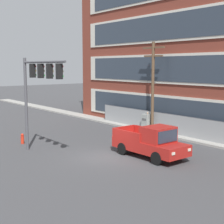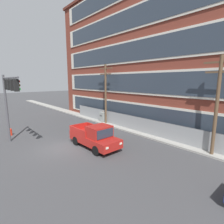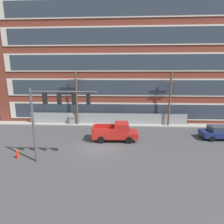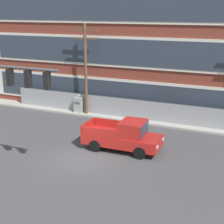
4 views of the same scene
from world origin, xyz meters
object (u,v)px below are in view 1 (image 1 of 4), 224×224
traffic_signal_mast (37,83)px  pedestrian_near_cabinet (148,120)px  fire_hydrant (22,139)px  electrical_cabinet (146,123)px  pickup_truck_red (151,143)px  utility_pole_near_corner (153,82)px

traffic_signal_mast → pedestrian_near_cabinet: bearing=99.3°
fire_hydrant → pedestrian_near_cabinet: bearing=80.5°
traffic_signal_mast → fire_hydrant: (-3.81, 0.49, -4.35)m
traffic_signal_mast → electrical_cabinet: (-1.84, 11.35, -3.98)m
pickup_truck_red → utility_pole_near_corner: utility_pole_near_corner is taller
traffic_signal_mast → electrical_cabinet: size_ratio=4.19×
utility_pole_near_corner → pedestrian_near_cabinet: 3.55m
pedestrian_near_cabinet → traffic_signal_mast: bearing=-80.7°
fire_hydrant → traffic_signal_mast: bearing=-7.3°
utility_pole_near_corner → fire_hydrant: size_ratio=10.07×
utility_pole_near_corner → electrical_cabinet: (-0.83, 0.02, -3.63)m
pickup_truck_red → fire_hydrant: (-8.76, -4.87, -0.59)m
traffic_signal_mast → utility_pole_near_corner: (-1.00, 11.34, -0.35)m
electrical_cabinet → traffic_signal_mast: bearing=-80.8°
traffic_signal_mast → fire_hydrant: traffic_signal_mast is taller
utility_pole_near_corner → fire_hydrant: 11.90m
traffic_signal_mast → pedestrian_near_cabinet: traffic_signal_mast is taller
utility_pole_near_corner → traffic_signal_mast: bearing=-84.9°
traffic_signal_mast → pickup_truck_red: traffic_signal_mast is taller
pickup_truck_red → electrical_cabinet: size_ratio=3.44×
fire_hydrant → pickup_truck_red: bearing=29.1°
traffic_signal_mast → pickup_truck_red: bearing=47.3°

